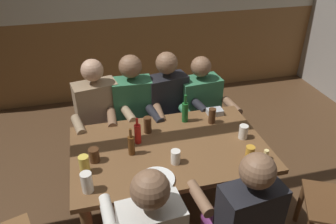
% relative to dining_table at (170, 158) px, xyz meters
% --- Properties ---
extents(ground_plane, '(6.87, 6.87, 0.00)m').
position_rel_dining_table_xyz_m(ground_plane, '(0.00, 0.09, -0.65)').
color(ground_plane, '#4C331E').
extents(back_wall_wainscot, '(5.73, 0.12, 1.16)m').
position_rel_dining_table_xyz_m(back_wall_wainscot, '(0.00, 2.44, -0.07)').
color(back_wall_wainscot, brown).
rests_on(back_wall_wainscot, ground_plane).
extents(dining_table, '(1.53, 0.95, 0.77)m').
position_rel_dining_table_xyz_m(dining_table, '(0.00, 0.00, 0.00)').
color(dining_table, brown).
rests_on(dining_table, ground_plane).
extents(person_0, '(0.58, 0.58, 1.25)m').
position_rel_dining_table_xyz_m(person_0, '(-0.50, 0.71, 0.03)').
color(person_0, '#997F60').
rests_on(person_0, ground_plane).
extents(person_1, '(0.53, 0.52, 1.26)m').
position_rel_dining_table_xyz_m(person_1, '(-0.18, 0.71, 0.04)').
color(person_1, '#33724C').
rests_on(person_1, ground_plane).
extents(person_2, '(0.58, 0.57, 1.25)m').
position_rel_dining_table_xyz_m(person_2, '(0.19, 0.70, 0.03)').
color(person_2, black).
rests_on(person_2, ground_plane).
extents(person_3, '(0.58, 0.56, 1.17)m').
position_rel_dining_table_xyz_m(person_3, '(0.52, 0.71, -0.00)').
color(person_3, '#33724C').
rests_on(person_3, ground_plane).
extents(person_5, '(0.55, 0.54, 1.22)m').
position_rel_dining_table_xyz_m(person_5, '(0.30, -0.71, 0.02)').
color(person_5, black).
rests_on(person_5, ground_plane).
extents(table_candle, '(0.04, 0.04, 0.08)m').
position_rel_dining_table_xyz_m(table_candle, '(0.66, -0.32, 0.15)').
color(table_candle, '#F9E08C').
rests_on(table_candle, dining_table).
extents(condiment_caddy, '(0.14, 0.10, 0.05)m').
position_rel_dining_table_xyz_m(condiment_caddy, '(0.53, 0.38, 0.14)').
color(condiment_caddy, '#B2B7BC').
rests_on(condiment_caddy, dining_table).
extents(plate_0, '(0.26, 0.26, 0.01)m').
position_rel_dining_table_xyz_m(plate_0, '(-0.18, -0.35, 0.12)').
color(plate_0, white).
rests_on(plate_0, dining_table).
extents(bottle_0, '(0.05, 0.05, 0.23)m').
position_rel_dining_table_xyz_m(bottle_0, '(-0.30, -0.01, 0.20)').
color(bottle_0, '#593314').
rests_on(bottle_0, dining_table).
extents(bottle_1, '(0.06, 0.06, 0.26)m').
position_rel_dining_table_xyz_m(bottle_1, '(0.23, 0.33, 0.21)').
color(bottle_1, '#195923').
rests_on(bottle_1, dining_table).
extents(bottle_2, '(0.05, 0.05, 0.23)m').
position_rel_dining_table_xyz_m(bottle_2, '(-0.23, 0.12, 0.20)').
color(bottle_2, red).
rests_on(bottle_2, dining_table).
extents(pint_glass_0, '(0.07, 0.07, 0.14)m').
position_rel_dining_table_xyz_m(pint_glass_0, '(-0.66, -0.14, 0.18)').
color(pint_glass_0, '#E5C64C').
rests_on(pint_glass_0, dining_table).
extents(pint_glass_1, '(0.07, 0.07, 0.14)m').
position_rel_dining_table_xyz_m(pint_glass_1, '(-0.13, 0.24, 0.18)').
color(pint_glass_1, '#4C2D19').
rests_on(pint_glass_1, dining_table).
extents(pint_glass_2, '(0.07, 0.07, 0.12)m').
position_rel_dining_table_xyz_m(pint_glass_2, '(0.61, -0.03, 0.17)').
color(pint_glass_2, white).
rests_on(pint_glass_2, dining_table).
extents(pint_glass_3, '(0.06, 0.06, 0.14)m').
position_rel_dining_table_xyz_m(pint_glass_3, '(0.45, 0.25, 0.18)').
color(pint_glass_3, '#4C2D19').
rests_on(pint_glass_3, dining_table).
extents(pint_glass_4, '(0.08, 0.08, 0.15)m').
position_rel_dining_table_xyz_m(pint_glass_4, '(-0.65, -0.33, 0.19)').
color(pint_glass_4, white).
rests_on(pint_glass_4, dining_table).
extents(pint_glass_5, '(0.07, 0.07, 0.11)m').
position_rel_dining_table_xyz_m(pint_glass_5, '(-0.01, -0.20, 0.17)').
color(pint_glass_5, white).
rests_on(pint_glass_5, dining_table).
extents(pint_glass_6, '(0.08, 0.08, 0.11)m').
position_rel_dining_table_xyz_m(pint_glass_6, '(-0.58, -0.03, 0.17)').
color(pint_glass_6, '#4C2D19').
rests_on(pint_glass_6, dining_table).
extents(pint_glass_7, '(0.07, 0.07, 0.11)m').
position_rel_dining_table_xyz_m(pint_glass_7, '(0.55, -0.28, 0.17)').
color(pint_glass_7, gold).
rests_on(pint_glass_7, dining_table).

